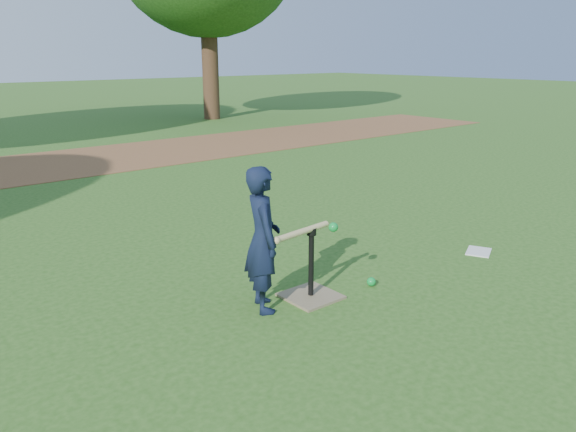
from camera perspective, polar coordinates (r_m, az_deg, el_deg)
ground at (r=4.83m, az=4.17°, el=-8.15°), size 80.00×80.00×0.00m
dirt_strip at (r=11.25m, az=-23.51°, el=4.74°), size 24.00×3.00×0.01m
child at (r=4.40m, az=-2.60°, el=-2.39°), size 0.42×0.50×1.17m
wiffle_ball_ground at (r=5.06m, az=8.46°, el=-6.62°), size 0.08×0.08×0.08m
clipboard at (r=6.16m, az=18.80°, el=-3.44°), size 0.37×0.34×0.01m
batting_tee at (r=4.76m, az=2.34°, el=-7.03°), size 0.43×0.43×0.61m
swing_action at (r=4.50m, az=1.87°, el=-1.60°), size 0.66×0.16×0.08m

